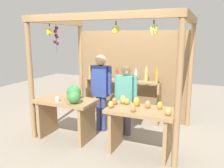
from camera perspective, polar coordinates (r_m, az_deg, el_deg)
name	(u,v)px	position (r m, az deg, el deg)	size (l,w,h in m)	color
ground_plane	(115,131)	(5.13, 0.85, -11.44)	(12.00, 12.00, 0.00)	gray
market_stall	(123,65)	(5.15, 2.69, 4.76)	(2.90, 1.99, 2.39)	#99754C
fruit_counter_left	(68,107)	(4.64, -10.72, -5.54)	(1.17, 0.66, 1.07)	#99754C
fruit_counter_right	(140,120)	(4.07, 6.89, -8.79)	(1.17, 0.64, 0.96)	#99754C
bottle_shelf_unit	(121,87)	(5.56, 2.34, -0.86)	(1.86, 0.22, 1.36)	#99754C
vendor_man	(101,86)	(4.87, -2.72, -0.50)	(0.48, 0.22, 1.64)	#384170
vendor_woman	(126,95)	(4.69, 3.39, -2.63)	(0.48, 0.20, 1.45)	#4B4754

